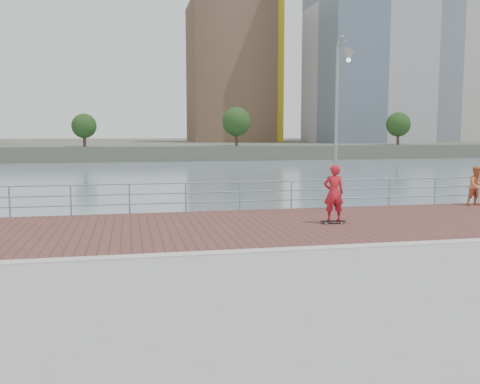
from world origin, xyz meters
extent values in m
plane|color=slate|center=(0.00, 0.00, -2.00)|extent=(400.00, 400.00, 0.00)
cube|color=gray|center=(0.00, -5.00, -1.00)|extent=(40.00, 24.00, 2.00)
cube|color=brown|center=(0.00, 3.60, 0.01)|extent=(40.00, 6.80, 0.02)
cube|color=#B7B5AD|center=(0.00, 0.00, 0.03)|extent=(40.00, 0.40, 0.06)
cube|color=#4C5142|center=(0.00, 122.50, -0.75)|extent=(320.00, 95.00, 2.50)
cylinder|color=#8C9EA8|center=(-7.18, 7.00, 0.55)|extent=(0.06, 0.06, 1.10)
cylinder|color=#8C9EA8|center=(-5.13, 7.00, 0.55)|extent=(0.06, 0.06, 1.10)
cylinder|color=#8C9EA8|center=(-3.08, 7.00, 0.55)|extent=(0.06, 0.06, 1.10)
cylinder|color=#8C9EA8|center=(-1.03, 7.00, 0.55)|extent=(0.06, 0.06, 1.10)
cylinder|color=#8C9EA8|center=(1.03, 7.00, 0.55)|extent=(0.06, 0.06, 1.10)
cylinder|color=#8C9EA8|center=(3.08, 7.00, 0.55)|extent=(0.06, 0.06, 1.10)
cylinder|color=#8C9EA8|center=(5.13, 7.00, 0.55)|extent=(0.06, 0.06, 1.10)
cylinder|color=#8C9EA8|center=(7.18, 7.00, 0.55)|extent=(0.06, 0.06, 1.10)
cylinder|color=#8C9EA8|center=(9.24, 7.00, 0.55)|extent=(0.06, 0.06, 1.10)
cylinder|color=#8C9EA8|center=(11.29, 7.00, 0.55)|extent=(0.06, 0.06, 1.10)
cylinder|color=#8C9EA8|center=(0.00, 7.00, 1.10)|extent=(39.00, 0.05, 0.05)
cylinder|color=#8C9EA8|center=(0.00, 7.00, 0.73)|extent=(39.00, 0.05, 0.05)
cylinder|color=#8C9EA8|center=(0.00, 7.00, 0.36)|extent=(39.00, 0.05, 0.05)
cylinder|color=gray|center=(4.67, 6.50, 3.07)|extent=(0.12, 0.12, 6.15)
cylinder|color=gray|center=(4.67, 5.99, 6.15)|extent=(0.07, 1.02, 0.07)
cone|color=#B2B2AD|center=(4.67, 5.48, 5.94)|extent=(0.45, 0.45, 0.36)
cube|color=black|center=(3.41, 3.46, 0.10)|extent=(0.82, 0.28, 0.03)
cylinder|color=beige|center=(3.14, 3.41, 0.05)|extent=(0.07, 0.05, 0.06)
cylinder|color=beige|center=(3.66, 3.37, 0.05)|extent=(0.07, 0.05, 0.06)
cylinder|color=beige|center=(3.15, 3.56, 0.05)|extent=(0.07, 0.05, 0.06)
cylinder|color=beige|center=(3.67, 3.51, 0.05)|extent=(0.07, 0.05, 0.06)
imported|color=red|center=(3.41, 3.46, 1.03)|extent=(0.71, 0.50, 1.84)
imported|color=#D76F3F|center=(10.70, 6.35, 0.81)|extent=(0.79, 0.63, 1.59)
cube|color=gold|center=(30.00, 104.00, 25.50)|extent=(2.00, 2.00, 50.00)
cube|color=brown|center=(20.00, 110.00, 16.13)|extent=(18.00, 18.00, 31.26)
cube|color=#9E9EA3|center=(48.00, 98.00, 30.34)|extent=(22.00, 22.00, 59.69)
cube|color=#B2ADA3|center=(72.00, 108.00, 33.10)|extent=(20.00, 20.00, 65.20)
cylinder|color=#473323|center=(-10.00, 77.00, 2.04)|extent=(0.50, 0.50, 3.09)
sphere|color=#193814|center=(-10.00, 77.00, 3.81)|extent=(3.97, 3.97, 3.97)
cylinder|color=#473323|center=(15.00, 77.00, 2.40)|extent=(0.50, 0.50, 3.79)
sphere|color=#193814|center=(15.00, 77.00, 4.56)|extent=(4.88, 4.88, 4.88)
cylinder|color=#473323|center=(45.00, 77.00, 2.22)|extent=(0.50, 0.50, 3.43)
sphere|color=#193814|center=(45.00, 77.00, 4.18)|extent=(4.41, 4.41, 4.41)
camera|label=1|loc=(-3.07, -12.73, 3.03)|focal=40.00mm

